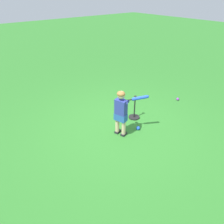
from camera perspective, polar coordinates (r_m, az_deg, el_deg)
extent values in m
plane|color=#2D7528|center=(5.05, 2.06, -4.30)|extent=(40.00, 40.00, 0.00)
cube|color=#232328|center=(4.88, 1.56, -5.30)|extent=(0.17, 0.13, 0.05)
cylinder|color=#DBB28E|center=(4.76, 1.45, -3.61)|extent=(0.09, 0.09, 0.34)
cube|color=#232328|center=(4.81, 3.25, -5.98)|extent=(0.17, 0.13, 0.05)
cylinder|color=#DBB28E|center=(4.69, 3.18, -4.28)|extent=(0.09, 0.09, 0.34)
cube|color=#2856A8|center=(4.59, 2.38, -1.37)|extent=(0.22, 0.30, 0.16)
cube|color=#2D3893|center=(4.46, 2.44, 1.36)|extent=(0.21, 0.28, 0.34)
sphere|color=#DBB28E|center=(4.33, 2.53, 4.65)|extent=(0.17, 0.17, 0.17)
ellipsoid|color=olive|center=(4.31, 2.46, 4.96)|extent=(0.21, 0.21, 0.11)
sphere|color=blue|center=(4.52, 3.44, 3.06)|extent=(0.04, 0.04, 0.04)
cylinder|color=black|center=(4.53, 4.58, 3.26)|extent=(0.13, 0.10, 0.05)
cylinder|color=blue|center=(4.57, 7.53, 3.79)|extent=(0.33, 0.24, 0.11)
sphere|color=blue|center=(4.60, 9.59, 4.14)|extent=(0.07, 0.07, 0.07)
cylinder|color=#2D3893|center=(4.50, 2.84, 3.15)|extent=(0.30, 0.20, 0.14)
cylinder|color=#2D3893|center=(4.47, 3.57, 2.91)|extent=(0.21, 0.30, 0.14)
sphere|color=purple|center=(6.56, 17.42, 3.37)|extent=(0.08, 0.08, 0.08)
sphere|color=blue|center=(4.99, 7.09, -4.37)|extent=(0.09, 0.09, 0.09)
cylinder|color=black|center=(5.45, 5.99, -1.39)|extent=(0.28, 0.28, 0.03)
cylinder|color=black|center=(5.30, 6.16, 1.27)|extent=(0.03, 0.03, 0.55)
cone|color=black|center=(5.16, 6.34, 4.12)|extent=(0.07, 0.07, 0.04)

